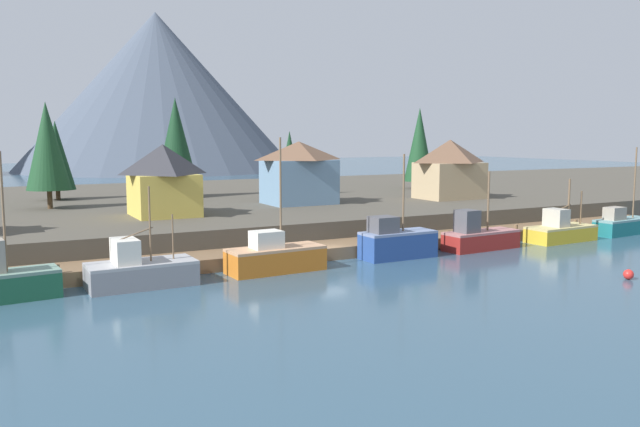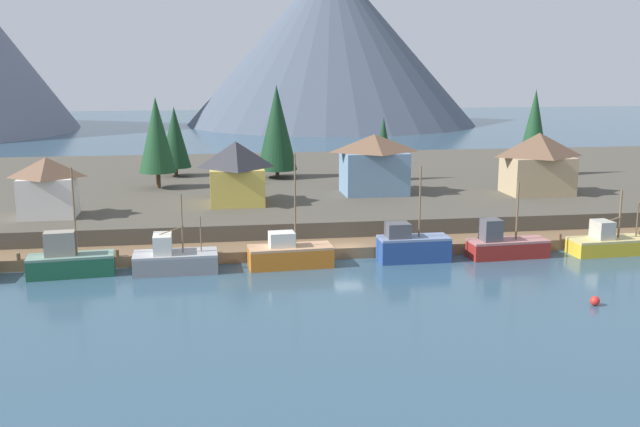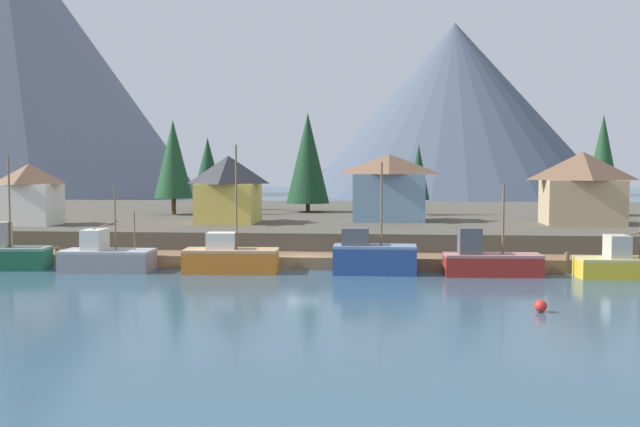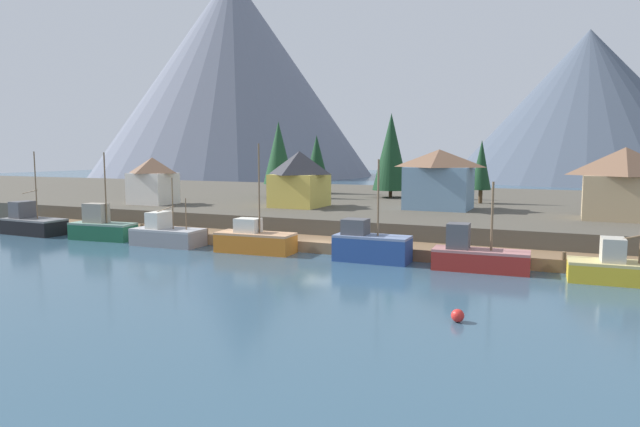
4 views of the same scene
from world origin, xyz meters
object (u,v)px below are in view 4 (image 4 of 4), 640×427
(fishing_boat_yellow, at_px, (622,269))
(conifer_near_left, at_px, (391,152))
(fishing_boat_grey, at_px, (167,234))
(conifer_back_left, at_px, (481,165))
(house_blue, at_px, (439,179))
(fishing_boat_green, at_px, (102,228))
(fishing_boat_orange, at_px, (255,240))
(fishing_boat_black, at_px, (32,224))
(conifer_near_right, at_px, (279,153))
(house_tan, at_px, (624,183))
(house_white, at_px, (153,180))
(channel_buoy, at_px, (458,316))
(fishing_boat_blue, at_px, (370,246))
(conifer_mid_right, at_px, (317,161))
(house_yellow, at_px, (299,178))
(fishing_boat_red, at_px, (477,256))

(fishing_boat_yellow, xyz_separation_m, conifer_near_left, (-26.96, 34.12, 8.02))
(fishing_boat_grey, distance_m, conifer_back_left, 39.65)
(fishing_boat_yellow, distance_m, house_blue, 27.31)
(fishing_boat_green, distance_m, fishing_boat_orange, 18.13)
(fishing_boat_green, xyz_separation_m, fishing_boat_yellow, (47.33, -0.02, -0.26))
(fishing_boat_black, relative_size, house_blue, 1.21)
(fishing_boat_green, relative_size, fishing_boat_orange, 0.92)
(fishing_boat_green, distance_m, conifer_near_right, 29.58)
(conifer_back_left, bearing_deg, fishing_boat_yellow, -65.16)
(fishing_boat_black, bearing_deg, conifer_back_left, 36.48)
(fishing_boat_green, xyz_separation_m, conifer_near_right, (5.60, 28.03, 7.61))
(fishing_boat_yellow, relative_size, conifer_back_left, 0.90)
(fishing_boat_black, height_order, house_tan, house_tan)
(fishing_boat_yellow, height_order, house_tan, house_tan)
(fishing_boat_grey, bearing_deg, house_white, 133.01)
(conifer_near_right, distance_m, channel_buoy, 53.89)
(fishing_boat_blue, height_order, channel_buoy, fishing_boat_blue)
(conifer_near_right, height_order, conifer_mid_right, conifer_near_right)
(fishing_boat_black, bearing_deg, conifer_near_right, 62.82)
(house_tan, height_order, conifer_mid_right, conifer_mid_right)
(fishing_boat_green, distance_m, fishing_boat_grey, 8.42)
(fishing_boat_green, xyz_separation_m, house_yellow, (14.41, 16.80, 4.63))
(house_tan, relative_size, conifer_near_right, 0.70)
(house_white, relative_size, channel_buoy, 8.29)
(fishing_boat_black, bearing_deg, fishing_boat_blue, 2.28)
(fishing_boat_orange, xyz_separation_m, fishing_boat_red, (19.44, 0.17, 0.02))
(fishing_boat_blue, height_order, house_tan, house_tan)
(fishing_boat_orange, bearing_deg, fishing_boat_black, 177.24)
(fishing_boat_grey, height_order, fishing_boat_red, fishing_boat_red)
(fishing_boat_red, bearing_deg, fishing_boat_green, 177.44)
(fishing_boat_yellow, height_order, conifer_near_right, conifer_near_right)
(fishing_boat_red, height_order, fishing_boat_yellow, fishing_boat_red)
(conifer_near_left, relative_size, channel_buoy, 17.03)
(fishing_boat_yellow, bearing_deg, fishing_boat_green, 177.08)
(conifer_near_right, xyz_separation_m, conifer_mid_right, (1.70, 9.38, -1.21))
(conifer_near_right, bearing_deg, house_blue, -16.86)
(fishing_boat_green, xyz_separation_m, fishing_boat_red, (37.57, 0.18, -0.13))
(house_blue, bearing_deg, fishing_boat_black, -152.64)
(fishing_boat_yellow, distance_m, conifer_near_right, 50.89)
(fishing_boat_black, relative_size, house_white, 1.56)
(conifer_near_right, bearing_deg, fishing_boat_red, -41.07)
(fishing_boat_orange, relative_size, fishing_boat_yellow, 1.35)
(fishing_boat_black, xyz_separation_m, house_tan, (58.40, 17.80, 4.89))
(house_white, relative_size, conifer_mid_right, 0.64)
(fishing_boat_orange, bearing_deg, channel_buoy, -36.72)
(fishing_boat_yellow, height_order, conifer_mid_right, conifer_mid_right)
(fishing_boat_red, distance_m, house_blue, 22.26)
(house_white, bearing_deg, fishing_boat_orange, -29.52)
(fishing_boat_red, bearing_deg, house_tan, 55.21)
(house_yellow, height_order, conifer_near_left, conifer_near_left)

